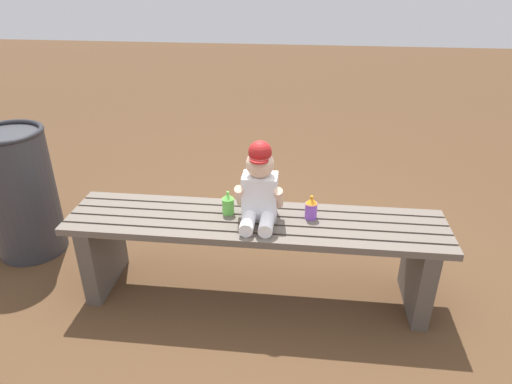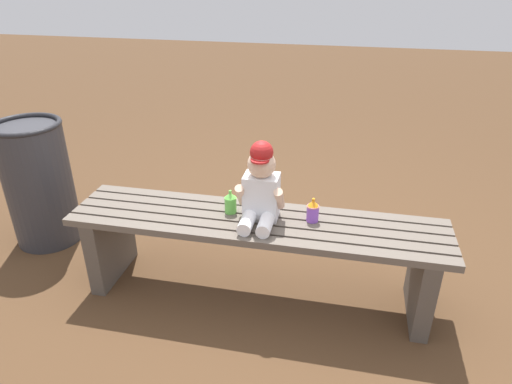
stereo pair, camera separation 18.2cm
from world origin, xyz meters
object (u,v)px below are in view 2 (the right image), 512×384
Objects in this scene: park_bench at (256,243)px; sippy_cup_left at (230,202)px; sippy_cup_right at (313,210)px; trash_bin at (39,183)px; child_figure at (261,187)px.

park_bench is 15.26× the size of sippy_cup_left.
trash_bin reaches higher than sippy_cup_right.
sippy_cup_left is at bearing 162.23° from park_bench.
trash_bin is (-1.42, 0.26, 0.08)m from park_bench.
park_bench is 0.34m from sippy_cup_right.
child_figure is 3.26× the size of sippy_cup_right.
sippy_cup_left is 1.30m from trash_bin.
park_bench is at bearing -17.77° from sippy_cup_left.
child_figure reaches higher than trash_bin.
park_bench is at bearing -146.71° from child_figure.
sippy_cup_right is 1.71m from trash_bin.
child_figure is 0.20m from sippy_cup_left.
sippy_cup_left is at bearing 180.00° from sippy_cup_right.
trash_bin is (-1.27, 0.22, -0.12)m from sippy_cup_left.
child_figure is 0.28m from sippy_cup_right.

